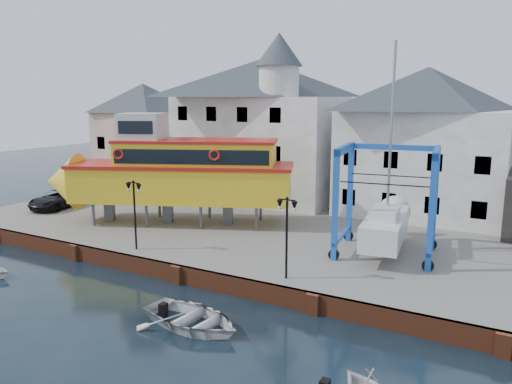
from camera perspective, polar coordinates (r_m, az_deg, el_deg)
The scene contains 12 objects.
ground at distance 28.00m, azimuth -8.97°, elevation -10.25°, with size 140.00×140.00×0.00m, color #14242D.
hardstanding at distance 36.66m, azimuth 1.70°, elevation -4.21°, with size 44.00×22.00×1.00m, color slate.
quay_wall at distance 27.91m, azimuth -8.86°, elevation -9.23°, with size 44.00×0.47×1.00m.
building_pink at distance 51.67m, azimuth -12.59°, elevation 6.29°, with size 8.00×7.00×10.30m.
building_white_main at distance 44.30m, azimuth 0.59°, elevation 7.38°, with size 14.00×8.30×14.00m.
building_white_right at distance 40.23m, azimuth 18.71°, elevation 5.40°, with size 12.00×8.00×11.20m.
lamp_post_left at distance 30.25m, azimuth -13.76°, elevation -0.61°, with size 1.12×0.32×4.20m.
lamp_post_right at distance 24.66m, azimuth 3.55°, elevation -2.88°, with size 1.12×0.32×4.20m.
tour_boat at distance 36.34m, azimuth -10.10°, elevation 2.28°, with size 18.31×11.08×7.87m.
travel_lift at distance 30.32m, azimuth 14.79°, elevation -2.86°, with size 6.16×8.18×12.06m.
van at distance 44.17m, azimuth -21.62°, elevation -0.73°, with size 2.45×5.32×1.48m, color black.
motorboat_b at distance 23.05m, azimuth -7.34°, elevation -15.01°, with size 3.54×4.95×1.03m, color silver.
Camera 1 is at (16.36, -20.40, 10.02)m, focal length 35.00 mm.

